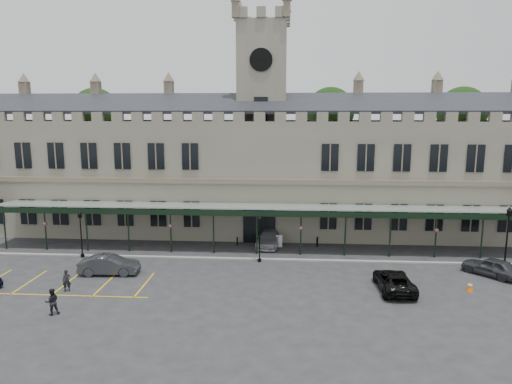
# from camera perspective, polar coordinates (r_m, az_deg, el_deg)

# --- Properties ---
(ground) EXTENTS (140.00, 140.00, 0.00)m
(ground) POSITION_cam_1_polar(r_m,az_deg,el_deg) (35.61, -0.65, -11.23)
(ground) COLOR #29292C
(station_building) EXTENTS (60.00, 10.36, 17.30)m
(station_building) POSITION_cam_1_polar(r_m,az_deg,el_deg) (49.51, 0.76, 2.49)
(station_building) COLOR slate
(station_building) RESTS_ON ground
(clock_tower) EXTENTS (5.60, 5.60, 24.80)m
(clock_tower) POSITION_cam_1_polar(r_m,az_deg,el_deg) (49.18, 0.79, 10.21)
(clock_tower) COLOR slate
(clock_tower) RESTS_ON ground
(canopy) EXTENTS (50.00, 4.10, 4.30)m
(canopy) POSITION_cam_1_polar(r_m,az_deg,el_deg) (41.98, 0.13, -4.50)
(canopy) COLOR #8C9E93
(canopy) RESTS_ON ground
(kerb) EXTENTS (60.00, 0.40, 0.12)m
(kerb) POSITION_cam_1_polar(r_m,az_deg,el_deg) (40.75, -0.05, -8.38)
(kerb) COLOR gray
(kerb) RESTS_ON ground
(parking_markings) EXTENTS (16.00, 6.00, 0.01)m
(parking_markings) POSITION_cam_1_polar(r_m,az_deg,el_deg) (37.95, -22.83, -10.68)
(parking_markings) COLOR gold
(parking_markings) RESTS_ON ground
(tree_behind_left) EXTENTS (6.00, 6.00, 16.00)m
(tree_behind_left) POSITION_cam_1_polar(r_m,az_deg,el_deg) (63.11, -19.40, 9.31)
(tree_behind_left) COLOR #332314
(tree_behind_left) RESTS_ON ground
(tree_behind_mid) EXTENTS (6.00, 6.00, 16.00)m
(tree_behind_mid) POSITION_cam_1_polar(r_m,az_deg,el_deg) (58.37, 9.25, 9.74)
(tree_behind_mid) COLOR #332314
(tree_behind_mid) RESTS_ON ground
(tree_behind_right) EXTENTS (6.00, 6.00, 16.00)m
(tree_behind_right) POSITION_cam_1_polar(r_m,az_deg,el_deg) (61.93, 24.34, 9.00)
(tree_behind_right) COLOR #332314
(tree_behind_right) RESTS_ON ground
(lamp_post_left) EXTENTS (0.41, 0.41, 4.29)m
(lamp_post_left) POSITION_cam_1_polar(r_m,az_deg,el_deg) (43.67, -21.06, -4.42)
(lamp_post_left) COLOR black
(lamp_post_left) RESTS_ON ground
(lamp_post_mid) EXTENTS (0.39, 0.39, 4.16)m
(lamp_post_mid) POSITION_cam_1_polar(r_m,az_deg,el_deg) (39.54, 0.44, -5.31)
(lamp_post_mid) COLOR black
(lamp_post_mid) RESTS_ON ground
(lamp_post_right) EXTENTS (0.49, 0.49, 5.19)m
(lamp_post_right) POSITION_cam_1_polar(r_m,az_deg,el_deg) (43.43, 28.93, -4.35)
(lamp_post_right) COLOR black
(lamp_post_right) RESTS_ON ground
(traffic_cone) EXTENTS (0.47, 0.47, 0.74)m
(traffic_cone) POSITION_cam_1_polar(r_m,az_deg,el_deg) (37.26, 25.18, -10.64)
(traffic_cone) COLOR orange
(traffic_cone) RESTS_ON ground
(sign_board) EXTENTS (0.69, 0.14, 1.18)m
(sign_board) POSITION_cam_1_polar(r_m,az_deg,el_deg) (44.31, 2.86, -6.18)
(sign_board) COLOR black
(sign_board) RESTS_ON ground
(bollard_left) EXTENTS (0.15, 0.15, 0.83)m
(bollard_left) POSITION_cam_1_polar(r_m,az_deg,el_deg) (44.96, -2.35, -6.16)
(bollard_left) COLOR black
(bollard_left) RESTS_ON ground
(bollard_right) EXTENTS (0.17, 0.17, 0.96)m
(bollard_right) POSITION_cam_1_polar(r_m,az_deg,el_deg) (44.86, 7.67, -6.19)
(bollard_right) COLOR black
(bollard_right) RESTS_ON ground
(car_left_b) EXTENTS (4.84, 2.00, 1.56)m
(car_left_b) POSITION_cam_1_polar(r_m,az_deg,el_deg) (38.90, -17.87, -8.66)
(car_left_b) COLOR #303236
(car_left_b) RESTS_ON ground
(car_taxi) EXTENTS (2.57, 5.26, 1.47)m
(car_taxi) POSITION_cam_1_polar(r_m,az_deg,el_deg) (44.81, 1.62, -5.78)
(car_taxi) COLOR #9DA0A5
(car_taxi) RESTS_ON ground
(car_van) EXTENTS (2.43, 5.14, 1.42)m
(car_van) POSITION_cam_1_polar(r_m,az_deg,el_deg) (35.39, 16.88, -10.59)
(car_van) COLOR black
(car_van) RESTS_ON ground
(car_right_a) EXTENTS (4.27, 4.43, 1.50)m
(car_right_a) POSITION_cam_1_polar(r_m,az_deg,el_deg) (41.24, 27.34, -8.29)
(car_right_a) COLOR #303236
(car_right_a) RESTS_ON ground
(person_a) EXTENTS (0.69, 0.59, 1.62)m
(person_a) POSITION_cam_1_polar(r_m,az_deg,el_deg) (36.37, -22.58, -10.20)
(person_a) COLOR black
(person_a) RESTS_ON ground
(person_b) EXTENTS (1.08, 1.02, 1.76)m
(person_b) POSITION_cam_1_polar(r_m,az_deg,el_deg) (32.79, -24.15, -12.39)
(person_b) COLOR black
(person_b) RESTS_ON ground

